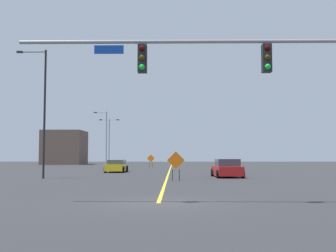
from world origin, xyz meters
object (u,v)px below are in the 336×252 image
street_lamp_near_left (109,138)px  street_lamp_mid_left (43,107)px  traffic_signal_assembly (261,70)px  construction_sign_right_lane (176,162)px  construction_sign_median_far (151,159)px  car_red_near (227,169)px  street_lamp_far_left (105,137)px  car_yellow_mid (117,166)px

street_lamp_near_left → street_lamp_mid_left: (0.17, -33.58, 0.96)m
traffic_signal_assembly → construction_sign_right_lane: (-3.11, 13.67, -3.60)m
street_lamp_near_left → construction_sign_median_far: (6.75, -4.26, -3.23)m
construction_sign_right_lane → car_red_near: construction_sign_right_lane is taller
street_lamp_far_left → street_lamp_near_left: bearing=94.4°
street_lamp_far_left → car_red_near: (13.87, -24.77, -3.69)m
street_lamp_mid_left → construction_sign_right_lane: street_lamp_mid_left is taller
street_lamp_near_left → car_red_near: 34.81m
construction_sign_median_far → car_yellow_mid: construction_sign_median_far is taller
street_lamp_mid_left → street_lamp_far_left: size_ratio=1.25×
construction_sign_right_lane → car_red_near: (4.10, 4.61, -0.62)m
construction_sign_median_far → car_red_near: size_ratio=0.43×
car_red_near → construction_sign_median_far: bearing=105.7°
car_yellow_mid → street_lamp_mid_left: bearing=-108.5°
traffic_signal_assembly → street_lamp_near_left: (-13.41, 49.76, -0.47)m
street_lamp_far_left → traffic_signal_assembly: bearing=-73.3°
construction_sign_right_lane → construction_sign_median_far: bearing=96.4°
street_lamp_far_left → construction_sign_right_lane: 31.12m
car_red_near → construction_sign_right_lane: bearing=-131.6°
street_lamp_mid_left → construction_sign_right_lane: (10.13, -2.51, -4.09)m
street_lamp_near_left → car_red_near: street_lamp_near_left is taller
traffic_signal_assembly → construction_sign_median_far: traffic_signal_assembly is taller
car_red_near → street_lamp_near_left: bearing=114.6°
street_lamp_far_left → street_lamp_mid_left: bearing=-90.7°
street_lamp_near_left → car_red_near: (14.39, -31.47, -3.75)m
street_lamp_far_left → car_yellow_mid: 15.75m
street_lamp_mid_left → car_red_near: 15.13m
car_red_near → car_yellow_mid: (-10.21, 9.91, -0.05)m
traffic_signal_assembly → car_red_near: (0.98, 18.29, -4.22)m
car_yellow_mid → construction_sign_median_far: bearing=81.6°
street_lamp_near_left → traffic_signal_assembly: bearing=-74.9°
traffic_signal_assembly → construction_sign_median_far: 46.13m
traffic_signal_assembly → street_lamp_near_left: 51.54m
street_lamp_near_left → construction_sign_right_lane: 37.66m
car_yellow_mid → construction_sign_right_lane: bearing=-67.2°
traffic_signal_assembly → street_lamp_mid_left: street_lamp_mid_left is taller
street_lamp_near_left → construction_sign_median_far: street_lamp_near_left is taller
street_lamp_near_left → construction_sign_right_lane: size_ratio=3.69×
street_lamp_far_left → car_yellow_mid: size_ratio=1.82×
traffic_signal_assembly → street_lamp_mid_left: (-13.24, 16.18, 0.49)m
street_lamp_near_left → street_lamp_far_left: (0.52, -6.71, -0.06)m
street_lamp_near_left → street_lamp_mid_left: bearing=-89.7°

